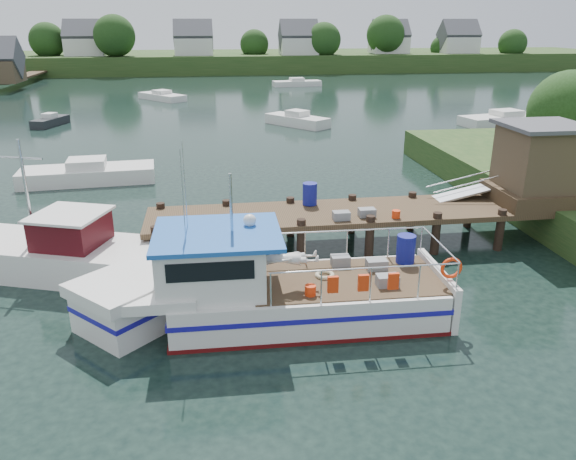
{
  "coord_description": "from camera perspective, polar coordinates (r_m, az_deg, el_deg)",
  "views": [
    {
      "loc": [
        -3.61,
        -19.5,
        8.09
      ],
      "look_at": [
        -1.0,
        -1.5,
        1.3
      ],
      "focal_mm": 35.0,
      "sensor_mm": 36.0,
      "label": 1
    }
  ],
  "objects": [
    {
      "name": "moored_d",
      "position": [
        64.33,
        -12.67,
        13.12
      ],
      "size": [
        5.5,
        6.17,
        1.05
      ],
      "rotation": [
        0.0,
        0.0,
        0.15
      ],
      "color": "silver",
      "rests_on": "ground"
    },
    {
      "name": "moored_far",
      "position": [
        76.64,
        0.9,
        14.71
      ],
      "size": [
        6.47,
        2.74,
        1.07
      ],
      "rotation": [
        0.0,
        0.0,
        0.36
      ],
      "color": "silver",
      "rests_on": "ground"
    },
    {
      "name": "work_boat",
      "position": [
        20.72,
        -23.11,
        -2.08
      ],
      "size": [
        8.58,
        4.97,
        4.57
      ],
      "rotation": [
        0.0,
        0.0,
        -0.35
      ],
      "color": "silver",
      "rests_on": "ground"
    },
    {
      "name": "moored_b",
      "position": [
        46.95,
        0.94,
        11.12
      ],
      "size": [
        5.03,
        5.62,
        1.25
      ],
      "rotation": [
        0.0,
        0.0,
        -0.29
      ],
      "color": "silver",
      "rests_on": "ground"
    },
    {
      "name": "far_shore",
      "position": [
        102.11,
        -6.5,
        16.98
      ],
      "size": [
        140.0,
        42.55,
        9.22
      ],
      "color": "#2F481D",
      "rests_on": "ground"
    },
    {
      "name": "moored_e",
      "position": [
        50.75,
        -23.0,
        10.15
      ],
      "size": [
        2.48,
        3.97,
        1.04
      ],
      "rotation": [
        0.0,
        0.0,
        -0.17
      ],
      "color": "black",
      "rests_on": "ground"
    },
    {
      "name": "moored_a",
      "position": [
        31.84,
        -19.66,
        5.43
      ],
      "size": [
        7.06,
        2.89,
        1.27
      ],
      "rotation": [
        0.0,
        0.0,
        -0.27
      ],
      "color": "silver",
      "rests_on": "ground"
    },
    {
      "name": "ground_plane",
      "position": [
        21.41,
        2.07,
        -1.74
      ],
      "size": [
        160.0,
        160.0,
        0.0
      ],
      "primitive_type": "plane",
      "color": "black"
    },
    {
      "name": "dock",
      "position": [
        22.74,
        18.56,
        4.49
      ],
      "size": [
        16.6,
        3.0,
        4.78
      ],
      "color": "#433120",
      "rests_on": "ground"
    },
    {
      "name": "moored_c",
      "position": [
        50.65,
        21.26,
        10.44
      ],
      "size": [
        8.09,
        4.09,
        1.22
      ],
      "rotation": [
        0.0,
        0.0,
        0.02
      ],
      "color": "silver",
      "rests_on": "ground"
    },
    {
      "name": "lobster_boat",
      "position": [
        15.95,
        -2.83,
        -6.18
      ],
      "size": [
        10.92,
        3.35,
        5.2
      ],
      "rotation": [
        0.0,
        0.0,
        -0.02
      ],
      "color": "silver",
      "rests_on": "ground"
    }
  ]
}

